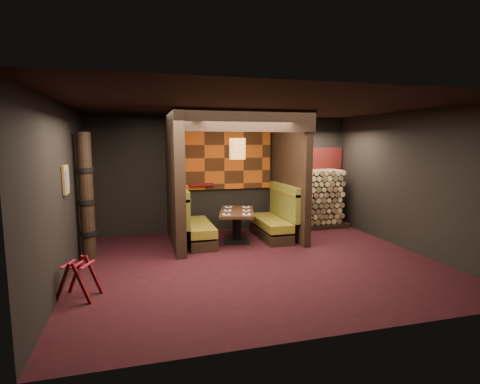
% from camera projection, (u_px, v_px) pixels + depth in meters
% --- Properties ---
extents(floor, '(6.50, 5.50, 0.02)m').
position_uv_depth(floor, '(258.00, 263.00, 6.94)').
color(floor, black).
rests_on(floor, ground).
extents(ceiling, '(6.50, 5.50, 0.02)m').
position_uv_depth(ceiling, '(259.00, 105.00, 6.55)').
color(ceiling, black).
rests_on(ceiling, ground).
extents(wall_back, '(6.50, 0.02, 2.85)m').
position_uv_depth(wall_back, '(225.00, 174.00, 9.38)').
color(wall_back, black).
rests_on(wall_back, ground).
extents(wall_front, '(6.50, 0.02, 2.85)m').
position_uv_depth(wall_front, '(337.00, 215.00, 4.11)').
color(wall_front, black).
rests_on(wall_front, ground).
extents(wall_left, '(0.02, 5.50, 2.85)m').
position_uv_depth(wall_left, '(62.00, 193.00, 5.89)').
color(wall_left, black).
rests_on(wall_left, ground).
extents(wall_right, '(0.02, 5.50, 2.85)m').
position_uv_depth(wall_right, '(411.00, 181.00, 7.59)').
color(wall_right, black).
rests_on(wall_right, ground).
extents(partition_left, '(0.20, 2.20, 2.85)m').
position_uv_depth(partition_left, '(175.00, 179.00, 7.97)').
color(partition_left, black).
rests_on(partition_left, floor).
extents(partition_right, '(0.15, 2.10, 2.85)m').
position_uv_depth(partition_right, '(289.00, 176.00, 8.71)').
color(partition_right, black).
rests_on(partition_right, floor).
extents(header_beam, '(2.85, 0.18, 0.44)m').
position_uv_depth(header_beam, '(247.00, 120.00, 7.25)').
color(header_beam, black).
rests_on(header_beam, partition_left).
extents(tapa_back_panel, '(2.40, 0.06, 1.55)m').
position_uv_depth(tapa_back_panel, '(224.00, 158.00, 9.28)').
color(tapa_back_panel, '#AE4912').
rests_on(tapa_back_panel, wall_back).
extents(tapa_side_panel, '(0.04, 1.85, 1.45)m').
position_uv_depth(tapa_side_panel, '(179.00, 159.00, 8.11)').
color(tapa_side_panel, '#AE4912').
rests_on(tapa_side_panel, partition_left).
extents(lacquer_shelf, '(0.60, 0.12, 0.07)m').
position_uv_depth(lacquer_shelf, '(202.00, 185.00, 9.15)').
color(lacquer_shelf, '#561015').
rests_on(lacquer_shelf, wall_back).
extents(booth_bench_left, '(0.68, 1.60, 1.14)m').
position_uv_depth(booth_bench_left, '(194.00, 225.00, 8.21)').
color(booth_bench_left, black).
rests_on(booth_bench_left, floor).
extents(booth_bench_right, '(0.68, 1.60, 1.14)m').
position_uv_depth(booth_bench_right, '(275.00, 221.00, 8.70)').
color(booth_bench_right, black).
rests_on(booth_bench_right, floor).
extents(dining_table, '(1.06, 1.48, 0.70)m').
position_uv_depth(dining_table, '(237.00, 221.00, 8.33)').
color(dining_table, black).
rests_on(dining_table, floor).
extents(place_settings, '(0.83, 1.17, 0.03)m').
position_uv_depth(place_settings, '(237.00, 210.00, 8.29)').
color(place_settings, white).
rests_on(place_settings, dining_table).
extents(pendant_lamp, '(0.35, 0.35, 1.00)m').
position_uv_depth(pendant_lamp, '(237.00, 149.00, 8.06)').
color(pendant_lamp, '#AF7C36').
rests_on(pendant_lamp, ceiling).
extents(framed_picture, '(0.05, 0.36, 0.46)m').
position_uv_depth(framed_picture, '(66.00, 180.00, 5.97)').
color(framed_picture, olive).
rests_on(framed_picture, wall_left).
extents(luggage_rack, '(0.67, 0.57, 0.61)m').
position_uv_depth(luggage_rack, '(79.00, 277.00, 5.33)').
color(luggage_rack, '#43090C').
rests_on(luggage_rack, floor).
extents(totem_column, '(0.31, 0.31, 2.40)m').
position_uv_depth(totem_column, '(87.00, 197.00, 7.03)').
color(totem_column, black).
rests_on(totem_column, floor).
extents(firewood_stack, '(1.73, 0.70, 1.50)m').
position_uv_depth(firewood_stack, '(314.00, 199.00, 9.68)').
color(firewood_stack, black).
rests_on(firewood_stack, floor).
extents(mosaic_header, '(1.83, 0.10, 0.56)m').
position_uv_depth(mosaic_header, '(310.00, 159.00, 9.85)').
color(mosaic_header, maroon).
rests_on(mosaic_header, wall_back).
extents(bay_front_post, '(0.08, 0.08, 2.85)m').
position_uv_depth(bay_front_post, '(289.00, 175.00, 8.98)').
color(bay_front_post, black).
rests_on(bay_front_post, floor).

